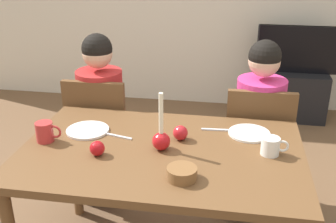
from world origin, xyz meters
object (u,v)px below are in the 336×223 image
object	(u,v)px
dining_table	(161,164)
bowl_walnuts	(182,173)
candle_centerpiece	(161,138)
apple_near_candle	(180,133)
person_left_child	(102,122)
tv_stand	(292,95)
chair_right	(257,144)
mug_left	(45,132)
person_right_child	(258,133)
tv	(298,49)
mug_right	(271,146)
plate_left	(88,130)
plate_right	(249,133)
apple_by_left_plate	(97,148)
chair_left	(101,132)

from	to	relation	value
dining_table	bowl_walnuts	bearing A→B (deg)	-61.11
candle_centerpiece	apple_near_candle	xyz separation A→B (m)	(0.08, 0.12, -0.02)
person_left_child	tv_stand	world-z (taller)	person_left_child
chair_right	person_left_child	world-z (taller)	person_left_child
mug_left	person_right_child	bearing A→B (deg)	30.48
tv_stand	apple_near_candle	xyz separation A→B (m)	(-0.85, -2.18, 0.55)
tv_stand	tv	distance (m)	0.47
chair_right	mug_left	size ratio (longest dim) A/B	6.64
candle_centerpiece	person_right_child	bearing A→B (deg)	51.74
candle_centerpiece	mug_right	world-z (taller)	candle_centerpiece
candle_centerpiece	apple_near_candle	size ratio (longest dim) A/B	3.85
person_left_child	plate_left	xyz separation A→B (m)	(0.10, -0.50, 0.19)
candle_centerpiece	mug_right	size ratio (longest dim) A/B	2.26
plate_right	tv	bearing A→B (deg)	76.46
tv	plate_right	size ratio (longest dim) A/B	3.57
apple_near_candle	plate_left	bearing A→B (deg)	178.41
mug_left	bowl_walnuts	world-z (taller)	mug_left
apple_near_candle	dining_table	bearing A→B (deg)	-122.76
bowl_walnuts	apple_by_left_plate	xyz separation A→B (m)	(-0.43, 0.14, 0.01)
mug_left	tv_stand	bearing A→B (deg)	56.51
dining_table	bowl_walnuts	xyz separation A→B (m)	(0.14, -0.25, 0.11)
bowl_walnuts	apple_by_left_plate	distance (m)	0.45
plate_left	bowl_walnuts	distance (m)	0.69
plate_left	apple_near_candle	xyz separation A→B (m)	(0.51, -0.01, 0.03)
tv_stand	bowl_walnuts	world-z (taller)	bowl_walnuts
chair_left	plate_right	world-z (taller)	chair_left
apple_by_left_plate	apple_near_candle	bearing A→B (deg)	31.90
person_left_child	tv_stand	xyz separation A→B (m)	(1.45, 1.66, -0.33)
person_left_child	person_right_child	size ratio (longest dim) A/B	1.00
tv_stand	tv	xyz separation A→B (m)	(-0.00, 0.00, 0.47)
mug_right	apple_near_candle	bearing A→B (deg)	169.71
mug_right	dining_table	bearing A→B (deg)	-175.72
dining_table	person_right_child	world-z (taller)	person_right_child
tv_stand	plate_left	size ratio (longest dim) A/B	2.78
mug_left	apple_by_left_plate	bearing A→B (deg)	-17.67
apple_by_left_plate	plate_left	bearing A→B (deg)	119.51
tv	bowl_walnuts	distance (m)	2.67
plate_right	mug_right	world-z (taller)	mug_right
plate_left	tv_stand	bearing A→B (deg)	57.90
apple_by_left_plate	bowl_walnuts	bearing A→B (deg)	-18.09
tv_stand	plate_right	distance (m)	2.18
plate_left	bowl_walnuts	xyz separation A→B (m)	(0.57, -0.39, 0.02)
person_left_child	mug_left	world-z (taller)	person_left_child
apple_by_left_plate	person_right_child	bearing A→B (deg)	43.28
person_left_child	apple_near_candle	distance (m)	0.83
person_left_child	apple_near_candle	world-z (taller)	person_left_child
tv	candle_centerpiece	bearing A→B (deg)	-111.99
person_right_child	plate_right	world-z (taller)	person_right_child
plate_left	plate_right	distance (m)	0.87
person_right_child	tv	xyz separation A→B (m)	(0.42, 1.66, 0.14)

